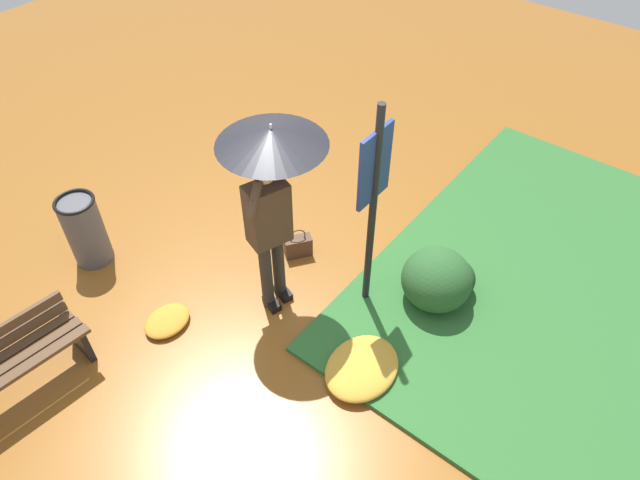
% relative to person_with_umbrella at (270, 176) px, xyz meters
% --- Properties ---
extents(ground_plane, '(18.00, 18.00, 0.00)m').
position_rel_person_with_umbrella_xyz_m(ground_plane, '(-0.16, -0.09, -1.55)').
color(ground_plane, brown).
extents(grass_verge, '(4.80, 4.00, 0.05)m').
position_rel_person_with_umbrella_xyz_m(grass_verge, '(1.90, -2.52, -1.53)').
color(grass_verge, '#2D662D').
rests_on(grass_verge, ground_plane).
extents(person_with_umbrella, '(0.96, 0.96, 2.04)m').
position_rel_person_with_umbrella_xyz_m(person_with_umbrella, '(0.00, 0.00, 0.00)').
color(person_with_umbrella, '#2D2823').
rests_on(person_with_umbrella, ground_plane).
extents(info_sign_post, '(0.44, 0.07, 2.30)m').
position_rel_person_with_umbrella_xyz_m(info_sign_post, '(0.50, -0.74, -0.11)').
color(info_sign_post, black).
rests_on(info_sign_post, ground_plane).
extents(handbag, '(0.33, 0.29, 0.37)m').
position_rel_person_with_umbrella_xyz_m(handbag, '(0.57, 0.21, -1.42)').
color(handbag, '#4C3323').
rests_on(handbag, ground_plane).
extents(park_bench, '(1.40, 0.49, 0.75)m').
position_rel_person_with_umbrella_xyz_m(park_bench, '(-2.33, 1.03, -1.15)').
color(park_bench, black).
rests_on(park_bench, ground_plane).
extents(trash_bin, '(0.42, 0.42, 0.83)m').
position_rel_person_with_umbrella_xyz_m(trash_bin, '(-0.87, 1.95, -1.13)').
color(trash_bin, '#4C4C51').
rests_on(trash_bin, ground_plane).
extents(shrub_cluster, '(0.77, 0.70, 0.63)m').
position_rel_person_with_umbrella_xyz_m(shrub_cluster, '(0.96, -1.32, -1.26)').
color(shrub_cluster, '#285628').
rests_on(shrub_cluster, ground_plane).
extents(leaf_pile_near_person, '(0.78, 0.62, 0.17)m').
position_rel_person_with_umbrella_xyz_m(leaf_pile_near_person, '(-0.25, -1.23, -1.47)').
color(leaf_pile_near_person, gold).
rests_on(leaf_pile_near_person, ground_plane).
extents(leaf_pile_by_bench, '(0.48, 0.38, 0.11)m').
position_rel_person_with_umbrella_xyz_m(leaf_pile_by_bench, '(-0.99, 0.61, -1.50)').
color(leaf_pile_by_bench, '#C68428').
rests_on(leaf_pile_by_bench, ground_plane).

